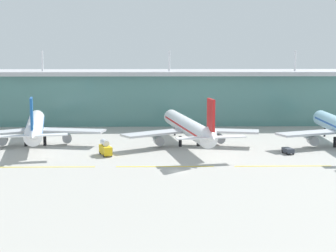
{
  "coord_description": "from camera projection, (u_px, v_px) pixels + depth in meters",
  "views": [
    {
      "loc": [
        -4.75,
        -142.05,
        33.4
      ],
      "look_at": [
        -1.53,
        38.28,
        7.0
      ],
      "focal_mm": 56.43,
      "sensor_mm": 36.0,
      "label": 1
    }
  ],
  "objects": [
    {
      "name": "ground_plane",
      "position": [
        176.0,
        171.0,
        145.45
      ],
      "size": [
        600.0,
        600.0,
        0.0
      ],
      "primitive_type": "plane",
      "color": "#A8A59E"
    },
    {
      "name": "terminal_building",
      "position": [
        169.0,
        96.0,
        241.05
      ],
      "size": [
        288.0,
        34.0,
        32.71
      ],
      "color": "slate",
      "rests_on": "ground"
    },
    {
      "name": "airliner_near",
      "position": [
        35.0,
        127.0,
        183.92
      ],
      "size": [
        47.85,
        58.96,
        18.9
      ],
      "color": "white",
      "rests_on": "ground"
    },
    {
      "name": "airliner_middle",
      "position": [
        188.0,
        127.0,
        183.32
      ],
      "size": [
        47.96,
        64.63,
        18.9
      ],
      "color": "white",
      "rests_on": "ground"
    },
    {
      "name": "taxiway_stripe_mid_west",
      "position": [
        46.0,
        167.0,
        150.44
      ],
      "size": [
        28.0,
        0.7,
        0.04
      ],
      "primitive_type": "cube",
      "color": "yellow",
      "rests_on": "ground"
    },
    {
      "name": "taxiway_stripe_centre",
      "position": [
        165.0,
        167.0,
        151.04
      ],
      "size": [
        28.0,
        0.7,
        0.04
      ],
      "primitive_type": "cube",
      "color": "yellow",
      "rests_on": "ground"
    },
    {
      "name": "taxiway_stripe_mid_east",
      "position": [
        283.0,
        166.0,
        151.64
      ],
      "size": [
        28.0,
        0.7,
        0.04
      ],
      "primitive_type": "cube",
      "color": "yellow",
      "rests_on": "ground"
    },
    {
      "name": "baggage_cart",
      "position": [
        107.0,
        150.0,
        169.29
      ],
      "size": [
        4.0,
        3.05,
        2.48
      ],
      "color": "silver",
      "rests_on": "ground"
    },
    {
      "name": "fuel_truck",
      "position": [
        105.0,
        148.0,
        166.88
      ],
      "size": [
        4.91,
        7.66,
        4.95
      ],
      "color": "gold",
      "rests_on": "ground"
    },
    {
      "name": "pushback_tug",
      "position": [
        288.0,
        150.0,
        169.37
      ],
      "size": [
        3.39,
        4.85,
        1.85
      ],
      "color": "#333842",
      "rests_on": "ground"
    }
  ]
}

